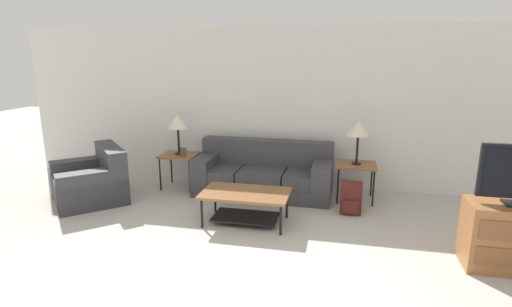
% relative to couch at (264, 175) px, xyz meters
% --- Properties ---
extents(wall_back, '(8.97, 0.06, 2.60)m').
position_rel_couch_xyz_m(wall_back, '(0.06, 0.56, 1.00)').
color(wall_back, silver).
rests_on(wall_back, ground_plane).
extents(couch, '(2.14, 0.89, 0.82)m').
position_rel_couch_xyz_m(couch, '(0.00, 0.00, 0.00)').
color(couch, '#38383D').
rests_on(couch, ground_plane).
extents(armchair, '(1.42, 1.43, 0.80)m').
position_rel_couch_xyz_m(armchair, '(-2.47, -0.84, -0.02)').
color(armchair, '#38383D').
rests_on(armchair, ground_plane).
extents(coffee_table, '(1.13, 0.66, 0.42)m').
position_rel_couch_xyz_m(coffee_table, '(-0.00, -1.18, 0.01)').
color(coffee_table, brown).
rests_on(coffee_table, ground_plane).
extents(side_table_left, '(0.58, 0.52, 0.57)m').
position_rel_couch_xyz_m(side_table_left, '(-1.41, -0.01, 0.22)').
color(side_table_left, brown).
rests_on(side_table_left, ground_plane).
extents(side_table_right, '(0.58, 0.52, 0.57)m').
position_rel_couch_xyz_m(side_table_right, '(1.41, -0.01, 0.22)').
color(side_table_right, brown).
rests_on(side_table_right, ground_plane).
extents(table_lamp_left, '(0.34, 0.34, 0.65)m').
position_rel_couch_xyz_m(table_lamp_left, '(-1.41, -0.01, 0.80)').
color(table_lamp_left, black).
rests_on(table_lamp_left, side_table_left).
extents(table_lamp_right, '(0.34, 0.34, 0.65)m').
position_rel_couch_xyz_m(table_lamp_right, '(1.41, -0.01, 0.80)').
color(table_lamp_right, black).
rests_on(table_lamp_right, side_table_right).
extents(backpack, '(0.29, 0.24, 0.46)m').
position_rel_couch_xyz_m(backpack, '(1.34, -0.57, -0.08)').
color(backpack, '#4C1E19').
rests_on(backpack, ground_plane).
extents(picture_frame, '(0.10, 0.04, 0.13)m').
position_rel_couch_xyz_m(picture_frame, '(-1.30, -0.09, 0.33)').
color(picture_frame, '#4C3828').
rests_on(picture_frame, side_table_left).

